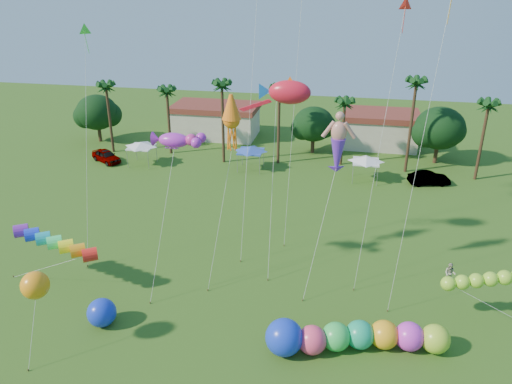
% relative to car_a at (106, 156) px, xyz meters
% --- Properties ---
extents(tree_line, '(69.46, 8.91, 11.00)m').
position_rel_car_a_xyz_m(tree_line, '(28.59, 7.96, 3.47)').
color(tree_line, '#3A2819').
rests_on(tree_line, ground).
extents(buildings_row, '(35.00, 7.00, 4.00)m').
position_rel_car_a_xyz_m(buildings_row, '(21.94, 13.97, 1.19)').
color(buildings_row, beige).
rests_on(buildings_row, ground).
extents(tent_row, '(31.00, 4.00, 0.60)m').
position_rel_car_a_xyz_m(tent_row, '(19.03, 0.30, 1.94)').
color(tent_row, white).
rests_on(tent_row, ground).
extents(car_a, '(5.02, 4.14, 1.61)m').
position_rel_car_a_xyz_m(car_a, '(0.00, 0.00, 0.00)').
color(car_a, '#4C4C54').
rests_on(car_a, ground).
extents(car_b, '(4.95, 2.67, 1.55)m').
position_rel_car_a_xyz_m(car_b, '(40.36, 0.14, -0.03)').
color(car_b, '#4C4C54').
rests_on(car_b, ground).
extents(spectator_b, '(1.04, 0.93, 1.76)m').
position_rel_car_a_xyz_m(spectator_b, '(39.56, -20.60, 0.07)').
color(spectator_b, '#A8A58C').
rests_on(spectator_b, ground).
extents(caterpillar_inflatable, '(11.97, 4.47, 2.44)m').
position_rel_car_a_xyz_m(caterpillar_inflatable, '(32.00, -29.93, 0.22)').
color(caterpillar_inflatable, '#FF4371').
rests_on(caterpillar_inflatable, ground).
extents(blue_ball, '(2.01, 2.01, 2.01)m').
position_rel_car_a_xyz_m(blue_ball, '(15.02, -30.67, 0.20)').
color(blue_ball, '#1834D8').
rests_on(blue_ball, ground).
extents(rainbow_tube, '(9.42, 3.85, 3.95)m').
position_rel_car_a_xyz_m(rainbow_tube, '(10.84, -27.36, 2.63)').
color(rainbow_tube, red).
rests_on(rainbow_tube, ground).
extents(green_worm, '(8.98, 1.45, 3.38)m').
position_rel_car_a_xyz_m(green_worm, '(38.51, -25.08, 1.95)').
color(green_worm, '#97DA30').
rests_on(green_worm, ground).
extents(orange_ball_kite, '(2.06, 2.96, 5.97)m').
position_rel_car_a_xyz_m(orange_ball_kite, '(12.80, -33.85, 4.29)').
color(orange_ball_kite, orange).
rests_on(orange_ball_kite, ground).
extents(merman_kite, '(2.82, 5.25, 13.10)m').
position_rel_car_a_xyz_m(merman_kite, '(30.16, -20.89, 10.07)').
color(merman_kite, tan).
rests_on(merman_kite, ground).
extents(fish_kite, '(5.16, 6.08, 15.22)m').
position_rel_car_a_xyz_m(fish_kite, '(26.16, -18.36, 13.38)').
color(fish_kite, red).
rests_on(fish_kite, ground).
extents(squid_kite, '(2.06, 5.41, 14.52)m').
position_rel_car_a_xyz_m(squid_kite, '(22.15, -20.94, 11.64)').
color(squid_kite, orange).
rests_on(squid_kite, ground).
extents(lobster_kite, '(4.27, 5.79, 12.22)m').
position_rel_car_a_xyz_m(lobster_kite, '(18.42, -23.42, 10.63)').
color(lobster_kite, '#B628C8').
rests_on(lobster_kite, ground).
extents(delta_kite_red, '(2.35, 3.84, 21.20)m').
position_rel_car_a_xyz_m(delta_kite_red, '(33.90, -19.72, 19.34)').
color(delta_kite_red, '#FE2B1C').
rests_on(delta_kite_red, ground).
extents(delta_kite_yellow, '(2.27, 3.58, 21.92)m').
position_rel_car_a_xyz_m(delta_kite_yellow, '(36.34, -22.27, 19.98)').
color(delta_kite_yellow, '#FFAD1A').
rests_on(delta_kite_yellow, ground).
extents(delta_kite_green, '(1.16, 3.92, 19.19)m').
position_rel_car_a_xyz_m(delta_kite_green, '(10.85, -20.61, 17.36)').
color(delta_kite_green, '#3FE836').
rests_on(delta_kite_green, ground).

